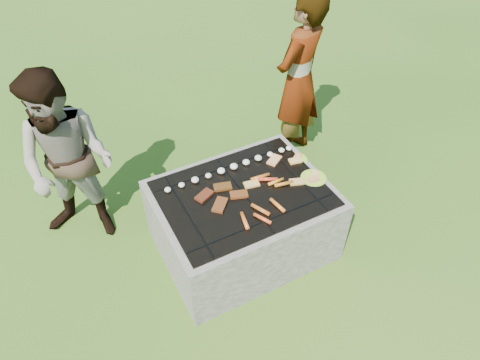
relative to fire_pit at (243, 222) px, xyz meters
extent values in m
plane|color=#224B12|center=(0.00, 0.00, -0.28)|extent=(60.00, 60.00, 0.00)
cube|color=#9F978D|center=(0.00, 0.41, 0.02)|extent=(1.30, 0.18, 0.60)
cube|color=#A29990|center=(0.00, -0.41, 0.02)|extent=(1.30, 0.18, 0.60)
cube|color=#9E978C|center=(-0.56, 0.00, 0.02)|extent=(0.18, 0.64, 0.60)
cube|color=#A79E94|center=(0.56, 0.00, 0.02)|extent=(0.18, 0.64, 0.60)
cube|color=black|center=(0.00, 0.00, -0.04)|extent=(0.94, 0.64, 0.48)
sphere|color=#FF5914|center=(0.00, 0.00, 0.18)|extent=(0.10, 0.10, 0.10)
cube|color=black|center=(0.00, 0.00, 0.32)|extent=(1.20, 0.90, 0.01)
cylinder|color=black|center=(-0.45, 0.00, 0.33)|extent=(0.01, 0.88, 0.01)
cylinder|color=black|center=(0.00, 0.00, 0.33)|extent=(0.01, 0.88, 0.01)
cylinder|color=black|center=(0.45, 0.00, 0.33)|extent=(0.01, 0.88, 0.01)
cylinder|color=black|center=(0.00, -0.32, 0.33)|extent=(1.18, 0.01, 0.01)
cylinder|color=black|center=(0.00, 0.32, 0.33)|extent=(1.18, 0.01, 0.01)
ellipsoid|color=beige|center=(-0.49, 0.28, 0.35)|extent=(0.05, 0.05, 0.04)
ellipsoid|color=beige|center=(-0.38, 0.28, 0.35)|extent=(0.05, 0.05, 0.03)
ellipsoid|color=beige|center=(-0.27, 0.28, 0.35)|extent=(0.06, 0.06, 0.04)
ellipsoid|color=beige|center=(-0.16, 0.28, 0.35)|extent=(0.05, 0.05, 0.03)
ellipsoid|color=white|center=(-0.05, 0.28, 0.35)|extent=(0.06, 0.06, 0.04)
ellipsoid|color=beige|center=(0.07, 0.28, 0.35)|extent=(0.06, 0.06, 0.04)
ellipsoid|color=#EEEACA|center=(0.18, 0.28, 0.35)|extent=(0.06, 0.06, 0.04)
ellipsoid|color=beige|center=(0.29, 0.28, 0.35)|extent=(0.06, 0.06, 0.04)
ellipsoid|color=beige|center=(0.40, 0.28, 0.35)|extent=(0.05, 0.05, 0.04)
ellipsoid|color=beige|center=(0.51, 0.28, 0.35)|extent=(0.05, 0.05, 0.04)
ellipsoid|color=beige|center=(0.58, 0.27, 0.35)|extent=(0.05, 0.05, 0.04)
cube|color=maroon|center=(-0.27, 0.10, 0.34)|extent=(0.16, 0.13, 0.02)
cube|color=brown|center=(-0.11, 0.12, 0.34)|extent=(0.15, 0.11, 0.02)
cube|color=#9F491D|center=(-0.21, -0.04, 0.34)|extent=(0.16, 0.16, 0.02)
cube|color=#A04D1D|center=(-0.04, -0.01, 0.34)|extent=(0.15, 0.11, 0.02)
cylinder|color=#C55B20|center=(0.19, 0.08, 0.34)|extent=(0.16, 0.04, 0.03)
cylinder|color=red|center=(0.23, 0.03, 0.34)|extent=(0.15, 0.09, 0.03)
cylinder|color=orange|center=(0.27, -0.02, 0.34)|extent=(0.14, 0.03, 0.03)
cylinder|color=orange|center=(0.31, -0.07, 0.34)|extent=(0.15, 0.05, 0.03)
cylinder|color=#BB4D1E|center=(0.02, -0.22, 0.34)|extent=(0.09, 0.15, 0.03)
cylinder|color=orange|center=(0.15, -0.24, 0.34)|extent=(0.05, 0.16, 0.03)
cylinder|color=orange|center=(-0.13, -0.26, 0.34)|extent=(0.06, 0.16, 0.03)
cylinder|color=orange|center=(-0.01, -0.30, 0.34)|extent=(0.09, 0.14, 0.03)
cube|color=#D7B96E|center=(0.10, 0.05, 0.34)|extent=(0.13, 0.09, 0.02)
cube|color=tan|center=(0.42, -0.09, 0.34)|extent=(0.13, 0.10, 0.02)
cube|color=#ECA879|center=(0.40, 0.21, 0.34)|extent=(0.15, 0.13, 0.02)
cylinder|color=#FAF13B|center=(0.56, 0.14, 0.32)|extent=(0.21, 0.21, 0.01)
cube|color=#EDD879|center=(0.54, 0.12, 0.34)|extent=(0.11, 0.08, 0.02)
cube|color=tan|center=(0.59, 0.16, 0.34)|extent=(0.09, 0.09, 0.01)
cylinder|color=gold|center=(0.56, -0.11, 0.32)|extent=(0.26, 0.26, 0.01)
cube|color=tan|center=(0.54, -0.13, 0.34)|extent=(0.09, 0.06, 0.01)
cube|color=#E2C973|center=(0.59, -0.09, 0.34)|extent=(0.08, 0.10, 0.01)
imported|color=#A89F8C|center=(1.06, 0.88, 0.55)|extent=(0.71, 0.61, 1.66)
imported|color=#9F9084|center=(-1.08, 0.76, 0.47)|extent=(0.93, 0.89, 1.51)
camera|label=1|loc=(-1.09, -2.00, 2.56)|focal=32.00mm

